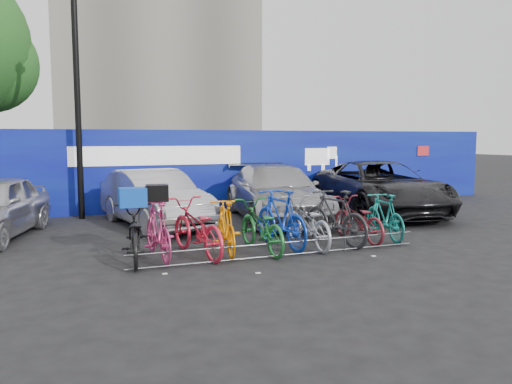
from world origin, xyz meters
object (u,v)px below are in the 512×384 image
bike_7 (335,217)px  bike_0 (134,235)px  bike_3 (226,227)px  car_1 (154,198)px  bike_2 (196,228)px  bike_5 (281,218)px  bike_1 (158,230)px  bike_8 (357,219)px  bike_9 (384,216)px  bike_rack (283,249)px  bike_6 (307,223)px  bike_4 (261,227)px  car_3 (379,187)px  car_2 (276,192)px  lamppost (77,95)px

bike_7 → bike_0: bearing=-10.7°
bike_3 → bike_7: bearing=-172.3°
car_1 → bike_2: size_ratio=2.10×
bike_2 → bike_5: bearing=172.5°
bike_1 → bike_8: size_ratio=0.99×
bike_3 → bike_9: 3.56m
bike_3 → bike_5: size_ratio=0.87×
bike_rack → bike_9: 2.82m
bike_5 → bike_6: bearing=156.4°
bike_0 → bike_7: 4.01m
bike_2 → bike_9: size_ratio=1.21×
bike_rack → bike_4: 0.69m
bike_7 → bike_8: 0.62m
car_3 → bike_3: 6.53m
bike_0 → bike_7: size_ratio=0.99×
car_1 → bike_5: 3.83m
bike_9 → car_1: bearing=-31.1°
car_2 → car_3: bearing=6.9°
lamppost → bike_rack: (3.20, -6.00, -3.11)m
lamppost → car_3: 8.66m
car_1 → bike_7: 4.61m
bike_2 → bike_7: bearing=168.5°
bike_1 → car_1: bearing=-102.2°
bike_2 → bike_3: bike_2 is taller
bike_5 → car_2: bearing=-117.7°
bike_1 → bike_8: 4.18m
bike_rack → bike_1: size_ratio=3.21×
car_1 → bike_9: bearing=-50.8°
bike_rack → bike_5: size_ratio=2.88×
bike_0 → bike_4: size_ratio=1.00×
bike_rack → bike_8: bike_8 is taller
car_3 → bike_8: size_ratio=3.07×
lamppost → car_3: (8.01, -2.10, -2.52)m
bike_rack → car_3: bearing=39.0°
car_3 → bike_4: size_ratio=2.89×
bike_2 → bike_5: 1.73m
car_1 → bike_5: bearing=-72.7°
bike_0 → bike_7: bearing=-173.4°
bike_3 → bike_7: 2.32m
car_2 → lamppost: bearing=165.4°
bike_6 → bike_9: 1.89m
bike_1 → lamppost: bearing=-81.6°
car_3 → bike_8: bearing=-122.1°
bike_1 → bike_7: bearing=175.7°
bike_rack → bike_1: 2.26m
bike_3 → bike_5: (1.17, 0.13, 0.07)m
car_3 → car_1: bearing=-172.9°
bike_rack → car_1: 4.45m
bike_2 → bike_rack: bearing=143.0°
bike_2 → bike_6: bike_2 is taller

